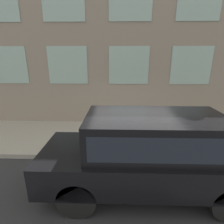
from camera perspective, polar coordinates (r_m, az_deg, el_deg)
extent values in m
plane|color=#2D2D30|center=(5.93, 6.65, -15.48)|extent=(80.00, 80.00, 0.00)
cube|color=#A8A093|center=(7.27, 5.65, -8.19)|extent=(3.15, 60.00, 0.16)
cube|color=gray|center=(8.56, 6.02, 32.25)|extent=(0.30, 40.00, 10.82)
cube|color=#9EBCB2|center=(8.73, 24.44, 13.63)|extent=(0.03, 1.78, 1.64)
cube|color=#9EBCB2|center=(8.11, 5.52, 14.88)|extent=(0.03, 1.78, 1.64)
cube|color=#9EBCB2|center=(8.40, -14.26, 14.53)|extent=(0.03, 1.78, 1.64)
cube|color=#9EBCB2|center=(9.52, -30.89, 12.94)|extent=(0.03, 1.78, 1.64)
cylinder|color=#2D7260|center=(6.17, 3.21, -12.05)|extent=(0.37, 0.37, 0.04)
cylinder|color=#2D7260|center=(6.04, 3.26, -9.74)|extent=(0.28, 0.28, 0.60)
sphere|color=#2C5D50|center=(5.90, 3.31, -7.14)|extent=(0.29, 0.29, 0.29)
cylinder|color=black|center=(5.87, 3.32, -6.37)|extent=(0.10, 0.10, 0.12)
cylinder|color=#2D7260|center=(6.01, 5.09, -9.13)|extent=(0.09, 0.10, 0.09)
cylinder|color=#2D7260|center=(6.00, 1.45, -9.11)|extent=(0.09, 0.10, 0.09)
cylinder|color=navy|center=(6.28, -3.14, -8.71)|extent=(0.08, 0.08, 0.58)
cylinder|color=navy|center=(6.39, -3.05, -8.23)|extent=(0.08, 0.08, 0.58)
cube|color=#1E59A5|center=(6.13, -3.17, -4.19)|extent=(0.16, 0.11, 0.44)
cylinder|color=#1E59A5|center=(6.02, -3.26, -4.49)|extent=(0.07, 0.07, 0.41)
cylinder|color=#1E59A5|center=(6.23, -3.09, -3.71)|extent=(0.07, 0.07, 0.41)
sphere|color=brown|center=(6.02, -3.22, -1.40)|extent=(0.19, 0.19, 0.19)
cylinder|color=black|center=(4.10, -11.35, -26.03)|extent=(0.24, 0.83, 0.83)
cylinder|color=black|center=(5.34, -7.54, -14.34)|extent=(0.24, 0.83, 0.83)
cylinder|color=black|center=(5.76, 25.79, -13.55)|extent=(0.24, 0.83, 0.83)
cube|color=black|center=(4.47, 11.47, -15.88)|extent=(1.83, 5.02, 0.73)
cube|color=black|center=(4.12, 13.85, -6.64)|extent=(1.61, 3.11, 0.83)
cube|color=#1E232D|center=(4.12, 13.85, -6.64)|extent=(1.62, 2.86, 0.53)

